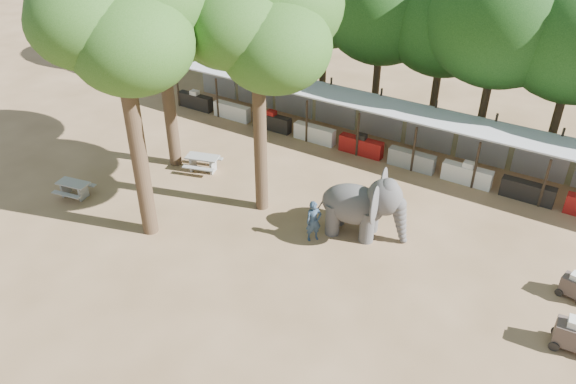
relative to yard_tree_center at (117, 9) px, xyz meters
The scene contains 11 objects.
ground 11.28m from the yard_tree_center, 19.64° to the right, with size 100.00×100.00×0.00m, color brown.
vendor_stalls 15.42m from the yard_tree_center, 62.24° to the left, with size 28.00×2.99×2.80m.
yard_tree_center is the anchor object (origin of this frame).
yard_tree_back 5.04m from the yard_tree_center, 53.14° to the left, with size 7.10×6.90×11.36m.
backdrop_trees 18.27m from the yard_tree_center, 69.95° to the left, with size 46.46×5.95×8.33m.
elephant 11.86m from the yard_tree_center, 29.07° to the left, with size 3.84×2.85×2.86m.
handler 10.82m from the yard_tree_center, 25.02° to the left, with size 0.66×0.44×1.82m, color #26384C.
picnic_table_near 9.92m from the yard_tree_center, behind, with size 1.72×1.60×0.75m.
picnic_table_far 10.07m from the yard_tree_center, 103.55° to the left, with size 1.97×1.86×0.81m.
cart_front 18.59m from the yard_tree_center, ahead, with size 1.31×0.91×1.23m.
cart_back 18.87m from the yard_tree_center, 17.05° to the left, with size 1.17×0.90×1.02m.
Camera 1 is at (9.12, -11.29, 14.15)m, focal length 35.00 mm.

